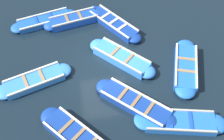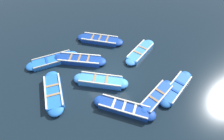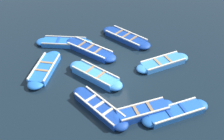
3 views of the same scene
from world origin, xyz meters
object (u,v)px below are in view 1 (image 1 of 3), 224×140
(boat_tucked, at_px, (78,138))
(boat_near_quay, at_px, (44,21))
(boat_alongside, at_px, (186,67))
(boat_end_of_row, at_px, (136,104))
(boat_inner_gap, at_px, (74,20))
(boat_mid_row, at_px, (114,24))
(boat_far_corner, at_px, (122,58))
(boat_bow_out, at_px, (34,81))
(boat_stern_in, at_px, (180,122))

(boat_tucked, relative_size, boat_near_quay, 0.96)
(boat_alongside, height_order, boat_near_quay, boat_alongside)
(boat_end_of_row, height_order, boat_inner_gap, boat_inner_gap)
(boat_mid_row, height_order, boat_far_corner, boat_far_corner)
(boat_mid_row, bearing_deg, boat_inner_gap, 164.76)
(boat_bow_out, distance_m, boat_far_corner, 4.21)
(boat_bow_out, bearing_deg, boat_tucked, -60.56)
(boat_bow_out, relative_size, boat_tucked, 1.03)
(boat_alongside, distance_m, boat_stern_in, 2.97)
(boat_end_of_row, bearing_deg, boat_tucked, -154.11)
(boat_end_of_row, distance_m, boat_inner_gap, 6.10)
(boat_bow_out, xyz_separation_m, boat_near_quay, (0.47, 3.99, 0.00))
(boat_bow_out, height_order, boat_far_corner, boat_far_corner)
(boat_near_quay, bearing_deg, boat_mid_row, -11.86)
(boat_tucked, relative_size, boat_far_corner, 1.11)
(boat_bow_out, height_order, boat_alongside, boat_alongside)
(boat_bow_out, xyz_separation_m, boat_inner_gap, (2.05, 3.79, 0.05))
(boat_tucked, xyz_separation_m, boat_near_quay, (-1.29, 7.10, -0.02))
(boat_end_of_row, distance_m, boat_stern_in, 1.99)
(boat_stern_in, bearing_deg, boat_alongside, 69.15)
(boat_bow_out, distance_m, boat_end_of_row, 4.70)
(boat_inner_gap, height_order, boat_mid_row, boat_inner_gap)
(boat_inner_gap, xyz_separation_m, boat_stern_in, (3.91, -6.78, -0.05))
(boat_bow_out, xyz_separation_m, boat_stern_in, (5.96, -3.00, -0.01))
(boat_bow_out, height_order, boat_stern_in, boat_bow_out)
(boat_end_of_row, xyz_separation_m, boat_mid_row, (-0.20, 5.10, -0.01))
(boat_mid_row, height_order, boat_near_quay, boat_mid_row)
(boat_end_of_row, distance_m, boat_alongside, 3.17)
(boat_tucked, xyz_separation_m, boat_inner_gap, (0.29, 6.90, 0.03))
(boat_far_corner, bearing_deg, boat_end_of_row, -86.25)
(boat_alongside, xyz_separation_m, boat_near_quay, (-6.55, 4.21, -0.02))
(boat_inner_gap, relative_size, boat_alongside, 0.90)
(boat_inner_gap, bearing_deg, boat_mid_row, -15.24)
(boat_far_corner, bearing_deg, boat_alongside, -18.66)
(boat_tucked, relative_size, boat_alongside, 0.95)
(boat_tucked, distance_m, boat_alongside, 6.01)
(boat_inner_gap, distance_m, boat_alongside, 6.39)
(boat_alongside, height_order, boat_stern_in, boat_alongside)
(boat_mid_row, distance_m, boat_far_corner, 2.47)
(boat_end_of_row, bearing_deg, boat_mid_row, 92.26)
(boat_alongside, relative_size, boat_stern_in, 0.95)
(boat_bow_out, bearing_deg, boat_end_of_row, -23.50)
(boat_mid_row, bearing_deg, boat_stern_in, -73.43)
(boat_mid_row, bearing_deg, boat_alongside, -49.84)
(boat_mid_row, relative_size, boat_near_quay, 0.94)
(boat_tucked, bearing_deg, boat_bow_out, 119.44)
(boat_stern_in, bearing_deg, boat_inner_gap, 120.00)
(boat_bow_out, height_order, boat_tucked, boat_tucked)
(boat_end_of_row, height_order, boat_tucked, boat_end_of_row)
(boat_bow_out, xyz_separation_m, boat_tucked, (1.76, -3.12, 0.02))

